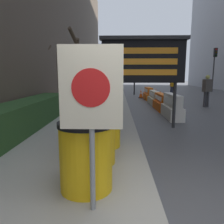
% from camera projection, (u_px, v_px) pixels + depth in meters
% --- Properties ---
extents(hedge_strip, '(0.90, 7.25, 0.79)m').
position_uv_depth(hedge_strip, '(16.00, 119.00, 5.68)').
color(hedge_strip, '#284C23').
rests_on(hedge_strip, sidewalk_left).
extents(bare_tree, '(2.02, 2.08, 3.39)m').
position_uv_depth(bare_tree, '(63.00, 71.00, 9.63)').
color(bare_tree, '#4C3D2D').
rests_on(bare_tree, sidewalk_left).
extents(barrel_drum_foreground, '(0.72, 0.72, 0.92)m').
position_uv_depth(barrel_drum_foreground, '(86.00, 156.00, 2.89)').
color(barrel_drum_foreground, yellow).
rests_on(barrel_drum_foreground, sidewalk_left).
extents(barrel_drum_middle, '(0.72, 0.72, 0.92)m').
position_uv_depth(barrel_drum_middle, '(95.00, 137.00, 3.78)').
color(barrel_drum_middle, yellow).
rests_on(barrel_drum_middle, sidewalk_left).
extents(barrel_drum_back, '(0.72, 0.72, 0.92)m').
position_uv_depth(barrel_drum_back, '(104.00, 125.00, 4.66)').
color(barrel_drum_back, yellow).
rests_on(barrel_drum_back, sidewalk_left).
extents(warning_sign, '(0.67, 0.08, 1.82)m').
position_uv_depth(warning_sign, '(91.00, 99.00, 2.28)').
color(warning_sign, gray).
rests_on(warning_sign, sidewalk_left).
extents(message_board, '(2.62, 0.36, 2.77)m').
position_uv_depth(message_board, '(143.00, 61.00, 6.60)').
color(message_board, '#28282B').
rests_on(message_board, ground_plane).
extents(jersey_barrier_white, '(0.51, 1.82, 0.93)m').
position_uv_depth(jersey_barrier_white, '(172.00, 108.00, 8.43)').
color(jersey_barrier_white, silver).
rests_on(jersey_barrier_white, ground_plane).
extents(jersey_barrier_orange_far, '(0.54, 1.96, 0.77)m').
position_uv_depth(jersey_barrier_orange_far, '(161.00, 103.00, 10.46)').
color(jersey_barrier_orange_far, orange).
rests_on(jersey_barrier_orange_far, ground_plane).
extents(jersey_barrier_cream, '(0.52, 1.97, 0.76)m').
position_uv_depth(jersey_barrier_cream, '(154.00, 98.00, 12.55)').
color(jersey_barrier_cream, beige).
rests_on(jersey_barrier_cream, ground_plane).
extents(jersey_barrier_orange_near, '(0.58, 1.81, 0.83)m').
position_uv_depth(jersey_barrier_orange_near, '(149.00, 94.00, 14.91)').
color(jersey_barrier_orange_near, orange).
rests_on(jersey_barrier_orange_near, ground_plane).
extents(traffic_cone_near, '(0.32, 0.32, 0.58)m').
position_uv_depth(traffic_cone_near, '(156.00, 92.00, 17.72)').
color(traffic_cone_near, black).
rests_on(traffic_cone_near, ground_plane).
extents(traffic_cone_mid, '(0.34, 0.34, 0.62)m').
position_uv_depth(traffic_cone_mid, '(141.00, 94.00, 15.95)').
color(traffic_cone_mid, black).
rests_on(traffic_cone_mid, ground_plane).
extents(traffic_cone_far, '(0.32, 0.32, 0.57)m').
position_uv_depth(traffic_cone_far, '(160.00, 95.00, 15.22)').
color(traffic_cone_far, black).
rests_on(traffic_cone_far, ground_plane).
extents(traffic_light_near_curb, '(0.28, 0.45, 3.79)m').
position_uv_depth(traffic_light_near_curb, '(135.00, 62.00, 18.18)').
color(traffic_light_near_curb, '#2D2D30').
rests_on(traffic_light_near_curb, ground_plane).
extents(traffic_light_far_side, '(0.28, 0.45, 4.23)m').
position_uv_depth(traffic_light_far_side, '(215.00, 61.00, 21.17)').
color(traffic_light_far_side, '#2D2D30').
rests_on(traffic_light_far_side, ground_plane).
extents(pedestrian_worker, '(0.50, 0.42, 1.66)m').
position_uv_depth(pedestrian_worker, '(207.00, 88.00, 11.25)').
color(pedestrian_worker, '#333338').
rests_on(pedestrian_worker, ground_plane).
extents(pedestrian_passerby, '(0.28, 0.44, 1.61)m').
position_uv_depth(pedestrian_passerby, '(172.00, 84.00, 16.89)').
color(pedestrian_passerby, '#23283D').
rests_on(pedestrian_passerby, ground_plane).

